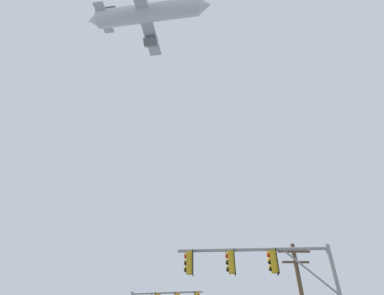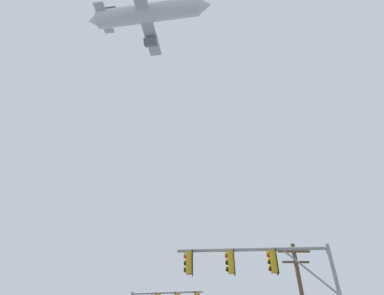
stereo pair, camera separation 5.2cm
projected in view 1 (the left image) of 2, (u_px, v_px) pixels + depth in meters
The scene contains 2 objects.
signal_pole_near at pixel (269, 276), 12.92m from camera, with size 6.56×0.81×5.70m.
airplane at pixel (148, 13), 52.37m from camera, with size 21.34×16.49×5.81m.
Camera 1 is at (-0.57, -6.69, 1.31)m, focal length 29.24 mm.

